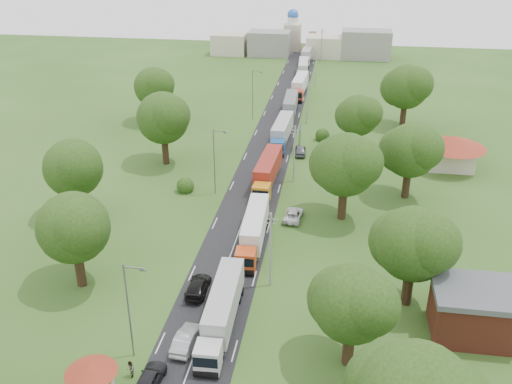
% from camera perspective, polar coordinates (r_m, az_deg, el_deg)
% --- Properties ---
extents(ground, '(260.00, 260.00, 0.00)m').
position_cam_1_polar(ground, '(70.16, -2.33, -5.69)').
color(ground, '#2A4A18').
rests_on(ground, ground).
extents(road, '(8.00, 200.00, 0.04)m').
position_cam_1_polar(road, '(87.61, 0.13, 1.03)').
color(road, black).
rests_on(road, ground).
extents(guard_booth, '(4.40, 4.40, 3.45)m').
position_cam_1_polar(guard_booth, '(51.75, -16.13, -17.09)').
color(guard_booth, beige).
rests_on(guard_booth, ground).
extents(info_sign, '(0.12, 3.10, 4.10)m').
position_cam_1_polar(info_sign, '(99.79, 4.40, 5.95)').
color(info_sign, slate).
rests_on(info_sign, ground).
extents(pole_1, '(1.60, 0.24, 9.00)m').
position_cam_1_polar(pole_1, '(61.07, 1.45, -5.72)').
color(pole_1, gray).
rests_on(pole_1, ground).
extents(pole_2, '(1.60, 0.24, 9.00)m').
position_cam_1_polar(pole_2, '(86.10, 3.86, 3.91)').
color(pole_2, gray).
rests_on(pole_2, ground).
extents(pole_3, '(1.60, 0.24, 9.00)m').
position_cam_1_polar(pole_3, '(112.55, 5.18, 9.11)').
color(pole_3, gray).
rests_on(pole_3, ground).
extents(pole_4, '(1.60, 0.24, 9.00)m').
position_cam_1_polar(pole_4, '(139.60, 6.01, 12.31)').
color(pole_4, gray).
rests_on(pole_4, ground).
extents(pole_5, '(1.60, 0.24, 9.00)m').
position_cam_1_polar(pole_5, '(166.96, 6.58, 14.47)').
color(pole_5, gray).
rests_on(pole_5, ground).
extents(lamp_0, '(2.03, 0.22, 10.00)m').
position_cam_1_polar(lamp_0, '(52.48, -12.51, -11.14)').
color(lamp_0, slate).
rests_on(lamp_0, ground).
extents(lamp_1, '(2.03, 0.22, 10.00)m').
position_cam_1_polar(lamp_1, '(81.82, -4.11, 3.36)').
color(lamp_1, slate).
rests_on(lamp_1, ground).
extents(lamp_2, '(2.03, 0.22, 10.00)m').
position_cam_1_polar(lamp_2, '(114.39, -0.28, 9.93)').
color(lamp_2, slate).
rests_on(lamp_2, ground).
extents(tree_2, '(8.00, 8.00, 10.10)m').
position_cam_1_polar(tree_2, '(50.68, 9.58, -10.86)').
color(tree_2, '#382616').
rests_on(tree_2, ground).
extents(tree_3, '(8.80, 8.80, 11.07)m').
position_cam_1_polar(tree_3, '(59.27, 15.45, -4.93)').
color(tree_3, '#382616').
rests_on(tree_3, ground).
extents(tree_4, '(9.60, 9.60, 12.05)m').
position_cam_1_polar(tree_4, '(74.65, 8.91, 2.78)').
color(tree_4, '#382616').
rests_on(tree_4, ground).
extents(tree_5, '(8.80, 8.80, 11.07)m').
position_cam_1_polar(tree_5, '(82.91, 15.18, 4.06)').
color(tree_5, '#382616').
rests_on(tree_5, ground).
extents(tree_6, '(8.00, 8.00, 10.10)m').
position_cam_1_polar(tree_6, '(98.60, 10.20, 7.58)').
color(tree_6, '#382616').
rests_on(tree_6, ground).
extents(tree_7, '(9.60, 9.60, 12.05)m').
position_cam_1_polar(tree_7, '(113.29, 14.80, 10.15)').
color(tree_7, '#382616').
rests_on(tree_7, ground).
extents(tree_10, '(8.80, 8.80, 11.07)m').
position_cam_1_polar(tree_10, '(63.01, -17.74, -3.33)').
color(tree_10, '#382616').
rests_on(tree_10, ground).
extents(tree_11, '(8.80, 8.80, 11.07)m').
position_cam_1_polar(tree_11, '(78.04, -17.78, 2.35)').
color(tree_11, '#382616').
rests_on(tree_11, ground).
extents(tree_12, '(9.60, 9.60, 12.05)m').
position_cam_1_polar(tree_12, '(92.97, -9.27, 7.36)').
color(tree_12, '#382616').
rests_on(tree_12, ground).
extents(tree_13, '(8.80, 8.80, 11.07)m').
position_cam_1_polar(tree_13, '(113.78, -10.15, 10.33)').
color(tree_13, '#382616').
rests_on(tree_13, ground).
extents(house_brick, '(8.60, 6.60, 5.20)m').
position_cam_1_polar(house_brick, '(59.40, 21.16, -11.06)').
color(house_brick, maroon).
rests_on(house_brick, ground).
extents(house_cream, '(10.08, 10.08, 5.80)m').
position_cam_1_polar(house_cream, '(96.36, 19.05, 4.26)').
color(house_cream, beige).
rests_on(house_cream, ground).
extents(distant_town, '(52.00, 8.00, 8.00)m').
position_cam_1_polar(distant_town, '(172.34, 4.99, 14.48)').
color(distant_town, gray).
rests_on(distant_town, ground).
extents(church, '(5.00, 5.00, 12.30)m').
position_cam_1_polar(church, '(180.20, 3.67, 15.62)').
color(church, beige).
rests_on(church, ground).
extents(truck_0, '(2.72, 14.07, 3.90)m').
position_cam_1_polar(truck_0, '(56.76, -3.42, -11.70)').
color(truck_0, silver).
rests_on(truck_0, ground).
extents(truck_1, '(2.82, 14.00, 3.87)m').
position_cam_1_polar(truck_1, '(69.97, -0.21, -3.81)').
color(truck_1, '#BB3E15').
rests_on(truck_1, ground).
extents(truck_2, '(3.05, 14.54, 4.02)m').
position_cam_1_polar(truck_2, '(85.86, 1.14, 2.05)').
color(truck_2, orange).
rests_on(truck_2, ground).
extents(truck_3, '(2.94, 14.31, 3.96)m').
position_cam_1_polar(truck_3, '(102.51, 2.59, 6.00)').
color(truck_3, '#174B8E').
rests_on(truck_3, ground).
extents(truck_4, '(2.69, 14.01, 3.88)m').
position_cam_1_polar(truck_4, '(117.53, 3.43, 8.54)').
color(truck_4, silver).
rests_on(truck_4, ground).
extents(truck_5, '(3.01, 14.40, 3.98)m').
position_cam_1_polar(truck_5, '(132.92, 4.39, 10.56)').
color(truck_5, red).
rests_on(truck_5, ground).
extents(truck_6, '(2.92, 13.74, 3.80)m').
position_cam_1_polar(truck_6, '(149.41, 4.73, 12.19)').
color(truck_6, '#296F3E').
rests_on(truck_6, ground).
extents(truck_7, '(2.77, 13.79, 3.81)m').
position_cam_1_polar(truck_7, '(165.63, 5.11, 13.50)').
color(truck_7, '#A3A3A3').
rests_on(truck_7, ground).
extents(truck_8, '(3.20, 15.02, 4.15)m').
position_cam_1_polar(truck_8, '(183.66, 5.62, 14.73)').
color(truck_8, brown).
rests_on(truck_8, ground).
extents(car_lane_front, '(2.09, 4.77, 1.60)m').
position_cam_1_polar(car_lane_front, '(52.23, -10.61, -17.93)').
color(car_lane_front, black).
rests_on(car_lane_front, ground).
extents(car_lane_mid, '(2.05, 5.00, 1.61)m').
position_cam_1_polar(car_lane_mid, '(55.65, -6.98, -14.41)').
color(car_lane_mid, '#94989C').
rests_on(car_lane_mid, ground).
extents(car_lane_rear, '(2.23, 5.28, 1.52)m').
position_cam_1_polar(car_lane_rear, '(62.44, -5.82, -9.37)').
color(car_lane_rear, black).
rests_on(car_lane_rear, ground).
extents(car_verge_near, '(2.63, 5.06, 1.36)m').
position_cam_1_polar(car_verge_near, '(76.60, 3.75, -2.27)').
color(car_verge_near, silver).
rests_on(car_verge_near, ground).
extents(car_verge_far, '(2.20, 4.78, 1.59)m').
position_cam_1_polar(car_verge_far, '(97.96, 4.46, 4.19)').
color(car_verge_far, '#5B5E63').
rests_on(car_verge_far, ground).
extents(pedestrian_booth, '(0.83, 0.95, 1.65)m').
position_cam_1_polar(pedestrian_booth, '(53.39, -12.46, -16.96)').
color(pedestrian_booth, gray).
rests_on(pedestrian_booth, ground).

